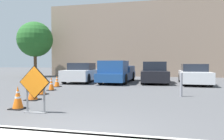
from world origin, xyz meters
The scene contains 15 objects.
ground_plane centered at (0.00, 10.00, 0.00)m, with size 96.00×96.00×0.00m, color #4C4C4F.
curb_lip centered at (0.00, 0.00, 0.07)m, with size 31.07×0.20×0.14m.
road_closed_sign centered at (-1.59, 1.80, 0.76)m, with size 0.97×0.20×1.38m.
traffic_cone_nearest centered at (-2.42, 2.18, 0.35)m, with size 0.44×0.44×0.72m.
traffic_cone_second centered at (-2.91, 3.76, 0.37)m, with size 0.50×0.50×0.76m.
traffic_cone_third centered at (-3.35, 5.17, 0.30)m, with size 0.46×0.46×0.62m.
traffic_cone_fourth centered at (-3.67, 6.65, 0.34)m, with size 0.39×0.39×0.70m.
traffic_cone_fifth centered at (-4.18, 8.30, 0.33)m, with size 0.44×0.44×0.68m.
parked_car_nearest centered at (-3.87, 11.70, 0.68)m, with size 2.10×4.36×1.45m.
pickup_truck centered at (-1.20, 11.80, 0.72)m, with size 2.06×5.56×1.60m.
parked_car_second centered at (1.49, 12.36, 0.70)m, with size 2.06×4.54×1.54m.
parked_car_third centered at (4.17, 12.00, 0.65)m, with size 1.90×4.65×1.38m.
bollard_nearest centered at (2.81, 5.92, 0.55)m, with size 0.12×0.12×1.05m.
building_facade_backdrop centered at (0.67, 21.86, 3.97)m, with size 22.22×5.00×7.94m.
street_tree_behind_lot centered at (-11.03, 16.92, 3.92)m, with size 3.69×3.69×5.78m.
Camera 1 is at (1.96, -3.82, 1.45)m, focal length 35.00 mm.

